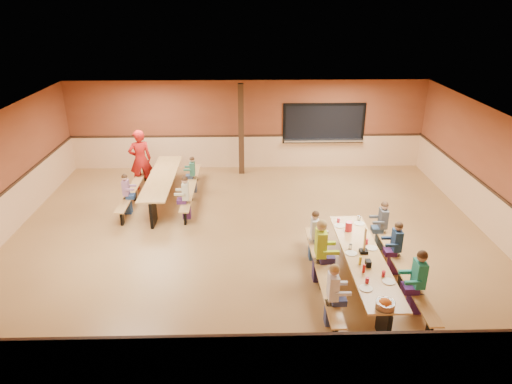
{
  "coord_description": "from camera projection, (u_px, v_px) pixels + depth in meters",
  "views": [
    {
      "loc": [
        -0.09,
        -10.05,
        5.55
      ],
      "look_at": [
        0.17,
        0.09,
        1.15
      ],
      "focal_mm": 32.0,
      "sensor_mm": 36.0,
      "label": 1
    }
  ],
  "objects": [
    {
      "name": "seated_child_white_left",
      "position": [
        332.0,
        295.0,
        8.15
      ],
      "size": [
        0.38,
        0.31,
        1.23
      ],
      "primitive_type": null,
      "color": "white",
      "rests_on": "ground"
    },
    {
      "name": "table_paddle",
      "position": [
        364.0,
        247.0,
        9.2
      ],
      "size": [
        0.16,
        0.16,
        0.56
      ],
      "color": "black",
      "rests_on": "cafeteria_table_main"
    },
    {
      "name": "napkin_dispenser",
      "position": [
        368.0,
        263.0,
        8.76
      ],
      "size": [
        0.1,
        0.14,
        0.13
      ],
      "primitive_type": "cube",
      "color": "black",
      "rests_on": "cafeteria_table_main"
    },
    {
      "name": "seated_child_teal_right",
      "position": [
        418.0,
        282.0,
        8.46
      ],
      "size": [
        0.41,
        0.34,
        1.3
      ],
      "primitive_type": null,
      "color": "#208A77",
      "rests_on": "ground"
    },
    {
      "name": "seated_adult_yellow",
      "position": [
        320.0,
        251.0,
        9.41
      ],
      "size": [
        0.45,
        0.37,
        1.38
      ],
      "primitive_type": null,
      "color": "#B3D324",
      "rests_on": "ground"
    },
    {
      "name": "cafeteria_table_main",
      "position": [
        363.0,
        265.0,
        9.22
      ],
      "size": [
        1.91,
        3.7,
        0.74
      ],
      "color": "#B98849",
      "rests_on": "ground"
    },
    {
      "name": "punch_pitcher",
      "position": [
        349.0,
        226.0,
        10.06
      ],
      "size": [
        0.16,
        0.16,
        0.22
      ],
      "primitive_type": "cylinder",
      "color": "red",
      "rests_on": "cafeteria_table_main"
    },
    {
      "name": "cafeteria_table_second",
      "position": [
        162.0,
        183.0,
        13.23
      ],
      "size": [
        1.91,
        3.7,
        0.74
      ],
      "color": "#B98849",
      "rests_on": "ground"
    },
    {
      "name": "seated_child_navy_right",
      "position": [
        396.0,
        248.0,
        9.69
      ],
      "size": [
        0.37,
        0.3,
        1.2
      ],
      "primitive_type": null,
      "color": "navy",
      "rests_on": "ground"
    },
    {
      "name": "seated_child_grey_left",
      "position": [
        314.0,
        236.0,
        10.21
      ],
      "size": [
        0.35,
        0.29,
        1.18
      ],
      "primitive_type": null,
      "color": "silver",
      "rests_on": "ground"
    },
    {
      "name": "chip_bowl",
      "position": [
        385.0,
        304.0,
        7.59
      ],
      "size": [
        0.32,
        0.32,
        0.15
      ],
      "primitive_type": null,
      "color": "orange",
      "rests_on": "cafeteria_table_main"
    },
    {
      "name": "place_settings",
      "position": [
        364.0,
        254.0,
        9.11
      ],
      "size": [
        0.65,
        3.3,
        0.11
      ],
      "primitive_type": null,
      "color": "beige",
      "rests_on": "cafeteria_table_main"
    },
    {
      "name": "condiment_ketchup",
      "position": [
        364.0,
        268.0,
        8.57
      ],
      "size": [
        0.06,
        0.06,
        0.17
      ],
      "primitive_type": "cylinder",
      "color": "#B2140F",
      "rests_on": "cafeteria_table_main"
    },
    {
      "name": "seated_child_char_right",
      "position": [
        382.0,
        226.0,
        10.63
      ],
      "size": [
        0.36,
        0.3,
        1.2
      ],
      "primitive_type": null,
      "color": "#484C52",
      "rests_on": "ground"
    },
    {
      "name": "seated_child_purple_sec",
      "position": [
        127.0,
        194.0,
        12.39
      ],
      "size": [
        0.33,
        0.27,
        1.13
      ],
      "primitive_type": null,
      "color": "#9D698E",
      "rests_on": "ground"
    },
    {
      "name": "ground",
      "position": [
        249.0,
        236.0,
        11.43
      ],
      "size": [
        12.0,
        12.0,
        0.0
      ],
      "primitive_type": "plane",
      "color": "olive",
      "rests_on": "ground"
    },
    {
      "name": "seated_child_green_sec",
      "position": [
        193.0,
        175.0,
        13.77
      ],
      "size": [
        0.32,
        0.26,
        1.11
      ],
      "primitive_type": null,
      "color": "#32735C",
      "rests_on": "ground"
    },
    {
      "name": "structural_post",
      "position": [
        241.0,
        130.0,
        14.86
      ],
      "size": [
        0.18,
        0.18,
        3.0
      ],
      "primitive_type": "cube",
      "color": "#301D10",
      "rests_on": "ground"
    },
    {
      "name": "kitchen_pass_through",
      "position": [
        324.0,
        125.0,
        15.45
      ],
      "size": [
        2.78,
        0.28,
        1.38
      ],
      "color": "black",
      "rests_on": "ground"
    },
    {
      "name": "seated_child_tan_sec",
      "position": [
        186.0,
        198.0,
        12.11
      ],
      "size": [
        0.36,
        0.29,
        1.18
      ],
      "primitive_type": null,
      "color": "beige",
      "rests_on": "ground"
    },
    {
      "name": "standing_woman",
      "position": [
        140.0,
        160.0,
        13.88
      ],
      "size": [
        0.8,
        0.67,
        1.87
      ],
      "primitive_type": "imported",
      "rotation": [
        0.0,
        0.0,
        3.51
      ],
      "color": "#A61513",
      "rests_on": "ground"
    },
    {
      "name": "condiment_mustard",
      "position": [
        360.0,
        260.0,
        8.82
      ],
      "size": [
        0.06,
        0.06,
        0.17
      ],
      "primitive_type": "cylinder",
      "color": "yellow",
      "rests_on": "cafeteria_table_main"
    },
    {
      "name": "room_envelope",
      "position": [
        249.0,
        211.0,
        11.16
      ],
      "size": [
        12.04,
        10.04,
        3.02
      ],
      "color": "brown",
      "rests_on": "ground"
    }
  ]
}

